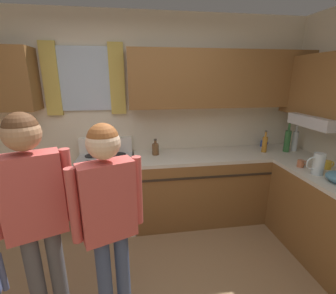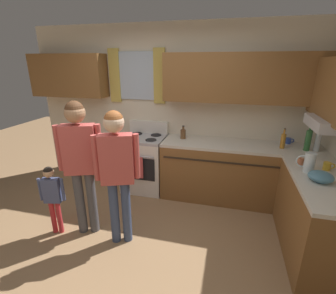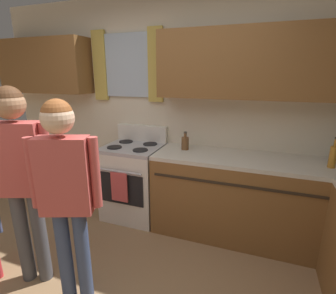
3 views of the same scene
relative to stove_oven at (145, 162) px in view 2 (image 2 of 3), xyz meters
name	(u,v)px [view 2 (image 2 of 3)]	position (x,y,z in m)	size (l,w,h in m)	color
ground_plane	(127,256)	(0.32, -1.54, -0.47)	(12.00, 12.00, 0.00)	#93704C
back_wall_unit	(171,97)	(0.37, 0.27, 1.04)	(4.60, 0.42, 2.60)	beige
kitchen_counter_run	(261,186)	(1.79, -0.36, -0.02)	(2.27, 1.95, 0.90)	brown
stove_oven	(145,162)	(0.00, 0.00, 0.00)	(0.66, 0.67, 1.10)	silver
bottle_squat_brown	(183,134)	(0.62, 0.07, 0.51)	(0.08, 0.08, 0.21)	brown
bottle_oil_amber	(283,141)	(2.05, -0.03, 0.54)	(0.06, 0.06, 0.29)	#B27223
bottle_tall_clear	(318,141)	(2.47, -0.04, 0.57)	(0.07, 0.07, 0.37)	silver
bottle_wine_green	(308,140)	(2.35, -0.05, 0.58)	(0.08, 0.08, 0.39)	#2D6633
mug_cobalt_blue	(289,141)	(2.17, 0.21, 0.48)	(0.11, 0.07, 0.08)	#2D479E
mug_mustard_yellow	(327,166)	(2.40, -0.69, 0.48)	(0.12, 0.08, 0.09)	gold
cup_terracotta	(301,161)	(2.15, -0.60, 0.47)	(0.11, 0.07, 0.08)	#B76642
water_pitcher	(309,162)	(2.17, -0.80, 0.54)	(0.19, 0.11, 0.22)	silver
mixing_bowl	(321,177)	(2.24, -1.01, 0.48)	(0.23, 0.23, 0.10)	teal
adult_holding_child	(80,154)	(-0.31, -1.26, 0.57)	(0.48, 0.28, 1.65)	#4C4C51
adult_in_plaid	(117,164)	(0.17, -1.32, 0.53)	(0.46, 0.27, 1.58)	#38476B
small_child	(52,193)	(-0.68, -1.38, 0.09)	(0.30, 0.13, 0.90)	red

